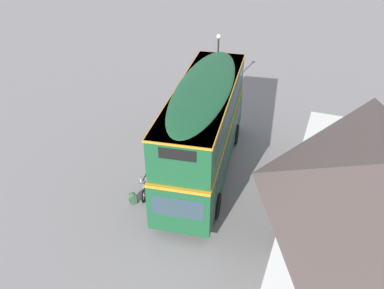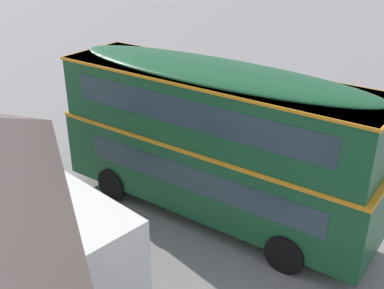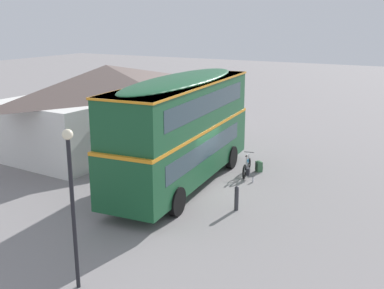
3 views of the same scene
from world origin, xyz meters
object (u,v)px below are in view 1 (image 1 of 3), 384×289
object	(u,v)px
kerb_bollard	(155,139)
street_lamp	(218,60)
touring_bicycle	(146,187)
backpack_on_ground	(133,198)
double_decker_bus	(204,125)
water_bottle_clear_plastic	(141,180)

from	to	relation	value
kerb_bollard	street_lamp	bearing A→B (deg)	166.16
touring_bicycle	kerb_bollard	xyz separation A→B (m)	(-3.93, -1.16, 0.13)
backpack_on_ground	street_lamp	xyz separation A→B (m)	(-11.67, 0.82, 2.48)
touring_bicycle	kerb_bollard	bearing A→B (deg)	-163.54
street_lamp	kerb_bollard	size ratio (longest dim) A/B	4.57
double_decker_bus	backpack_on_ground	bearing A→B (deg)	-35.07
backpack_on_ground	kerb_bollard	size ratio (longest dim) A/B	0.55
street_lamp	kerb_bollard	distance (m)	7.46
double_decker_bus	street_lamp	distance (m)	8.50
touring_bicycle	backpack_on_ground	size ratio (longest dim) A/B	3.24
backpack_on_ground	water_bottle_clear_plastic	size ratio (longest dim) A/B	2.26
street_lamp	kerb_bollard	bearing A→B (deg)	-13.84
double_decker_bus	water_bottle_clear_plastic	xyz separation A→B (m)	(1.75, -2.62, -2.53)
water_bottle_clear_plastic	double_decker_bus	bearing A→B (deg)	123.67
kerb_bollard	touring_bicycle	bearing A→B (deg)	16.46
double_decker_bus	touring_bicycle	bearing A→B (deg)	-39.54
double_decker_bus	street_lamp	bearing A→B (deg)	-169.88
touring_bicycle	backpack_on_ground	bearing A→B (deg)	-18.73
touring_bicycle	backpack_on_ground	distance (m)	0.89
double_decker_bus	kerb_bollard	distance (m)	4.12
touring_bicycle	kerb_bollard	size ratio (longest dim) A/B	1.79
water_bottle_clear_plastic	kerb_bollard	bearing A→B (deg)	-169.86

